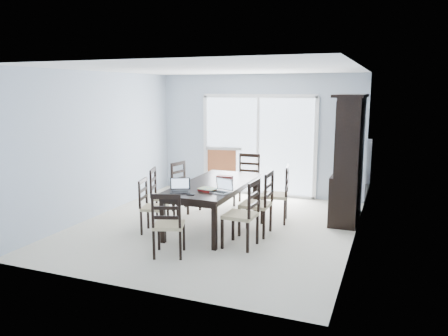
{
  "coord_description": "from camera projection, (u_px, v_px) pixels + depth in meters",
  "views": [
    {
      "loc": [
        2.73,
        -6.52,
        2.29
      ],
      "look_at": [
        0.18,
        0.0,
        1.02
      ],
      "focal_mm": 35.0,
      "sensor_mm": 36.0,
      "label": 1
    }
  ],
  "objects": [
    {
      "name": "chair_left_far",
      "position": [
        183.0,
        181.0,
        8.26
      ],
      "size": [
        0.5,
        0.49,
        1.07
      ],
      "rotation": [
        0.0,
        0.0,
        -1.81
      ],
      "color": "black",
      "rests_on": "floor"
    },
    {
      "name": "chair_left_near",
      "position": [
        149.0,
        200.0,
        6.99
      ],
      "size": [
        0.47,
        0.46,
        1.01
      ],
      "rotation": [
        0.0,
        0.0,
        -1.34
      ],
      "color": "black",
      "rests_on": "floor"
    },
    {
      "name": "wall_right",
      "position": [
        357.0,
        158.0,
        6.33
      ],
      "size": [
        0.02,
        5.0,
        2.6
      ],
      "primitive_type": "cube",
      "color": "#ADBCCF",
      "rests_on": "floor"
    },
    {
      "name": "chair_end_far",
      "position": [
        248.0,
        174.0,
        8.74
      ],
      "size": [
        0.46,
        0.47,
        1.17
      ],
      "rotation": [
        0.0,
        0.0,
        3.19
      ],
      "color": "black",
      "rests_on": "floor"
    },
    {
      "name": "railing",
      "position": [
        281.0,
        156.0,
        11.39
      ],
      "size": [
        4.5,
        0.06,
        1.1
      ],
      "primitive_type": "cube",
      "color": "#99999E",
      "rests_on": "balcony"
    },
    {
      "name": "floor",
      "position": [
        214.0,
        226.0,
        7.37
      ],
      "size": [
        5.0,
        5.0,
        0.0
      ],
      "primitive_type": "plane",
      "color": "beige",
      "rests_on": "ground"
    },
    {
      "name": "game_box",
      "position": [
        225.0,
        178.0,
        7.5
      ],
      "size": [
        0.27,
        0.14,
        0.07
      ],
      "primitive_type": "cube",
      "rotation": [
        0.0,
        0.0,
        0.01
      ],
      "color": "#531610",
      "rests_on": "dining_table"
    },
    {
      "name": "dining_table",
      "position": [
        214.0,
        188.0,
        7.25
      ],
      "size": [
        1.0,
        2.2,
        0.75
      ],
      "color": "black",
      "rests_on": "floor"
    },
    {
      "name": "laptop_dark",
      "position": [
        180.0,
        189.0,
        6.57
      ],
      "size": [
        0.36,
        0.32,
        0.21
      ],
      "rotation": [
        0.0,
        0.0,
        0.44
      ],
      "color": "black",
      "rests_on": "dining_table"
    },
    {
      "name": "chair_left_mid",
      "position": [
        159.0,
        189.0,
        7.54
      ],
      "size": [
        0.53,
        0.52,
        1.09
      ],
      "rotation": [
        0.0,
        0.0,
        -1.24
      ],
      "color": "black",
      "rests_on": "floor"
    },
    {
      "name": "wall_left",
      "position": [
        100.0,
        144.0,
        7.94
      ],
      "size": [
        0.02,
        5.0,
        2.6
      ],
      "primitive_type": "cube",
      "color": "#ADBCCF",
      "rests_on": "floor"
    },
    {
      "name": "chair_end_near",
      "position": [
        168.0,
        218.0,
        5.93
      ],
      "size": [
        0.51,
        0.52,
        1.06
      ],
      "rotation": [
        0.0,
        0.0,
        0.33
      ],
      "color": "black",
      "rests_on": "floor"
    },
    {
      "name": "back_wall",
      "position": [
        259.0,
        135.0,
        9.42
      ],
      "size": [
        4.5,
        0.02,
        2.6
      ],
      "primitive_type": "cube",
      "color": "#ADBCCF",
      "rests_on": "floor"
    },
    {
      "name": "laptop_silver",
      "position": [
        220.0,
        190.0,
        6.55
      ],
      "size": [
        0.35,
        0.28,
        0.21
      ],
      "rotation": [
        0.0,
        0.0,
        -0.25
      ],
      "color": "#B9B9BB",
      "rests_on": "dining_table"
    },
    {
      "name": "sliding_door",
      "position": [
        258.0,
        145.0,
        9.44
      ],
      "size": [
        2.52,
        0.05,
        2.18
      ],
      "color": "silver",
      "rests_on": "floor"
    },
    {
      "name": "balcony",
      "position": [
        270.0,
        187.0,
        10.58
      ],
      "size": [
        4.5,
        2.0,
        0.1
      ],
      "primitive_type": "cube",
      "color": "gray",
      "rests_on": "ground"
    },
    {
      "name": "ceiling",
      "position": [
        214.0,
        69.0,
        6.9
      ],
      "size": [
        5.0,
        5.0,
        0.0
      ],
      "primitive_type": "plane",
      "rotation": [
        3.14,
        0.0,
        0.0
      ],
      "color": "white",
      "rests_on": "back_wall"
    },
    {
      "name": "book_stack",
      "position": [
        207.0,
        190.0,
        6.68
      ],
      "size": [
        0.31,
        0.26,
        0.04
      ],
      "rotation": [
        0.0,
        0.0,
        -0.38
      ],
      "color": "maroon",
      "rests_on": "dining_table"
    },
    {
      "name": "china_hutch",
      "position": [
        349.0,
        160.0,
        7.59
      ],
      "size": [
        0.5,
        1.38,
        2.2
      ],
      "color": "black",
      "rests_on": "floor"
    },
    {
      "name": "cell_phone",
      "position": [
        191.0,
        195.0,
        6.42
      ],
      "size": [
        0.12,
        0.06,
        0.01
      ],
      "primitive_type": "cube",
      "rotation": [
        0.0,
        0.0,
        0.09
      ],
      "color": "black",
      "rests_on": "dining_table"
    },
    {
      "name": "chair_right_near",
      "position": [
        247.0,
        207.0,
        6.29
      ],
      "size": [
        0.47,
        0.46,
        1.16
      ],
      "rotation": [
        0.0,
        0.0,
        1.52
      ],
      "color": "black",
      "rests_on": "floor"
    },
    {
      "name": "chair_right_mid",
      "position": [
        262.0,
        196.0,
        6.86
      ],
      "size": [
        0.46,
        0.44,
        1.18
      ],
      "rotation": [
        0.0,
        0.0,
        1.57
      ],
      "color": "black",
      "rests_on": "floor"
    },
    {
      "name": "hot_tub",
      "position": [
        253.0,
        164.0,
        10.49
      ],
      "size": [
        2.26,
        2.1,
        1.01
      ],
      "rotation": [
        0.0,
        0.0,
        0.2
      ],
      "color": "brown",
      "rests_on": "balcony"
    },
    {
      "name": "chair_right_far",
      "position": [
        280.0,
        188.0,
        7.53
      ],
      "size": [
        0.51,
        0.5,
        1.15
      ],
      "rotation": [
        0.0,
        0.0,
        1.74
      ],
      "color": "black",
      "rests_on": "floor"
    }
  ]
}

